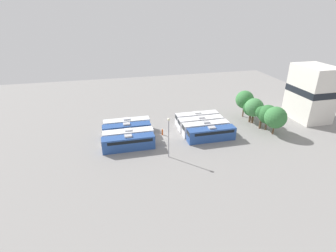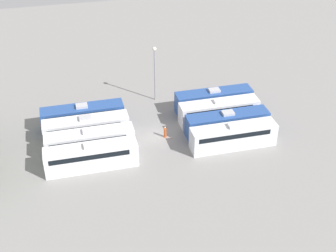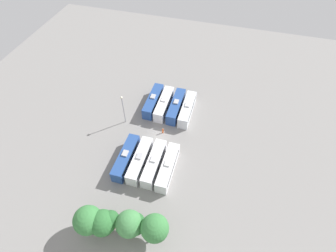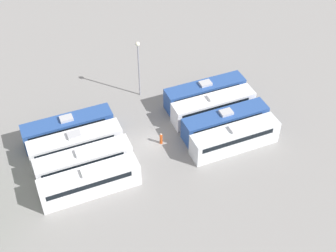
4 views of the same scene
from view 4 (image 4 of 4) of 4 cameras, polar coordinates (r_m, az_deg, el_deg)
The scene contains 11 objects.
ground_plane at distance 60.00m, azimuth -1.95°, elevation -2.02°, with size 119.28×119.28×0.00m, color gray.
bus_0 at distance 58.69m, azimuth 8.14°, elevation -1.44°, with size 2.61×11.47×3.48m.
bus_1 at distance 60.75m, azimuth 6.96°, elevation 0.51°, with size 2.61×11.47×3.48m.
bus_2 at distance 62.92m, azimuth 5.52°, elevation 2.38°, with size 2.61×11.47×3.48m.
bus_3 at distance 65.16m, azimuth 4.49°, elevation 4.08°, with size 2.61×11.47×3.48m.
bus_4 at distance 53.91m, azimuth -9.53°, elevation -6.69°, with size 2.61×11.47×3.48m.
bus_5 at distance 56.12m, azimuth -10.25°, elevation -4.32°, with size 2.61×11.47×3.48m.
bus_6 at distance 58.40m, azimuth -11.21°, elevation -2.20°, with size 2.61×11.47×3.48m.
bus_7 at distance 60.79m, azimuth -12.11°, elevation -0.23°, with size 2.61×11.47×3.48m.
worker_person at distance 59.36m, azimuth -0.85°, elevation -1.57°, with size 0.36×0.36×1.66m.
light_pole at distance 64.04m, azimuth -3.63°, elevation 7.97°, with size 0.60×0.60×8.79m.
Camera 4 is at (-40.35, 14.69, 41.90)m, focal length 50.00 mm.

